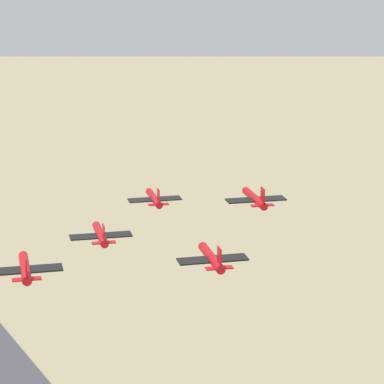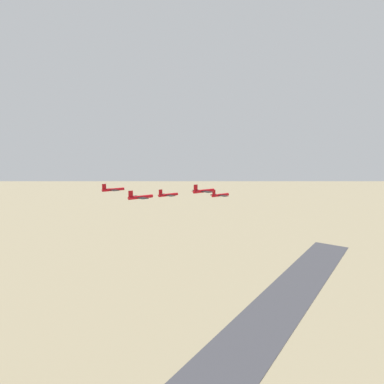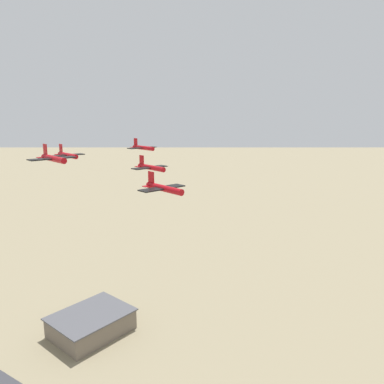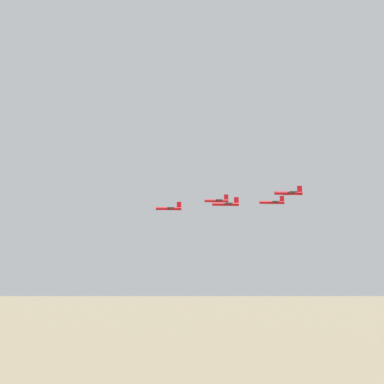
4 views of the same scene
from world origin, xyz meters
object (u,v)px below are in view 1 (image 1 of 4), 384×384
jet_2 (255,199)px  jet_3 (25,269)px  jet_1 (101,235)px  jet_4 (212,258)px  jet_0 (154,199)px

jet_2 → jet_3: jet_2 is taller
jet_1 → jet_2: (-20.32, 2.62, 3.51)m
jet_2 → jet_4: 20.27m
jet_0 → jet_3: (24.77, 31.93, 2.84)m
jet_2 → jet_4: jet_2 is taller
jet_0 → jet_2: bearing=-59.5°
jet_2 → jet_4: (12.39, 15.96, -1.58)m
jet_0 → jet_3: size_ratio=1.00×
jet_3 → jet_1: bearing=59.5°
jet_0 → jet_4: jet_4 is taller
jet_1 → jet_2: size_ratio=1.00×
jet_1 → jet_4: jet_4 is taller
jet_2 → jet_4: bearing=-120.5°
jet_0 → jet_3: bearing=-120.5°
jet_0 → jet_4: 34.92m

